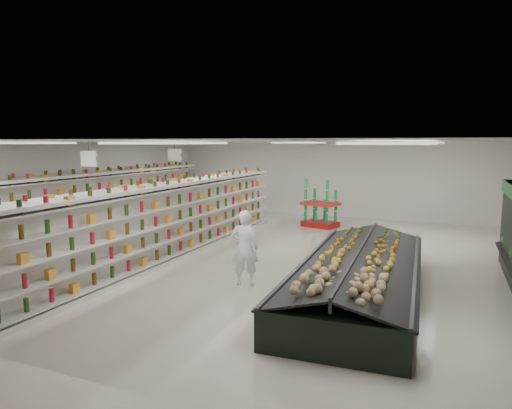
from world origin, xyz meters
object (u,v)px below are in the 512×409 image
at_px(soda_endcap, 321,206).
at_px(shopper_main, 245,248).
at_px(gondola_left, 88,208).
at_px(produce_island, 359,273).
at_px(gondola_center, 172,223).
at_px(shopper_background, 218,202).

bearing_deg(soda_endcap, shopper_main, -87.67).
relative_size(gondola_left, produce_island, 1.88).
distance_m(gondola_left, gondola_center, 4.09).
distance_m(produce_island, shopper_main, 2.53).
distance_m(gondola_left, shopper_main, 7.36).
bearing_deg(gondola_left, gondola_center, -15.29).
bearing_deg(gondola_center, gondola_left, 165.50).
relative_size(gondola_left, soda_endcap, 7.59).
height_order(produce_island, shopper_main, shopper_main).
relative_size(gondola_center, produce_island, 1.78).
height_order(produce_island, shopper_background, shopper_background).
distance_m(soda_endcap, shopper_background, 4.15).
xyz_separation_m(gondola_left, soda_endcap, (6.58, 5.02, -0.20)).
xyz_separation_m(gondola_left, shopper_main, (6.89, -2.58, -0.16)).
bearing_deg(soda_endcap, shopper_background, -174.13).
height_order(shopper_main, shopper_background, shopper_main).
bearing_deg(gondola_center, shopper_background, 105.06).
distance_m(gondola_center, shopper_background, 5.82).
distance_m(gondola_center, shopper_main, 3.32).
height_order(gondola_left, gondola_center, gondola_left).
relative_size(gondola_left, shopper_background, 8.02).
xyz_separation_m(gondola_center, shopper_main, (2.93, -1.56, -0.11)).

